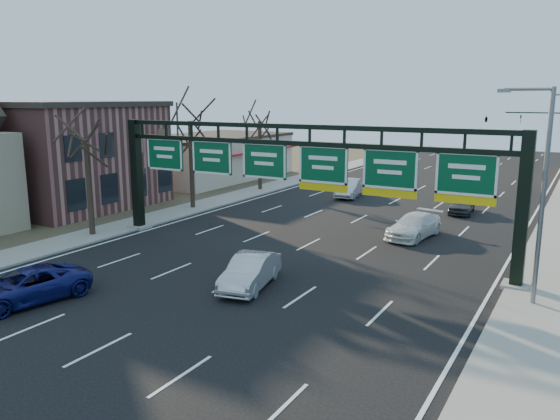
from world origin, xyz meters
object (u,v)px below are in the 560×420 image
Objects in this scene: sign_gantry at (296,171)px; car_blue_suv at (26,286)px; car_white_wagon at (414,226)px; car_silver_sedan at (250,271)px.

sign_gantry reaches higher than car_blue_suv.
car_white_wagon is (4.76, 6.80, -3.90)m from sign_gantry.
car_silver_sedan is at bearing -98.65° from car_white_wagon.
car_silver_sedan is 13.38m from car_white_wagon.
car_blue_suv is at bearing -150.73° from car_silver_sedan.
car_blue_suv is 1.15× the size of car_silver_sedan.
sign_gantry is at bearing 86.32° from car_silver_sedan.
car_blue_suv is (-6.31, -12.38, -3.90)m from sign_gantry.
sign_gantry is 4.72× the size of car_blue_suv.
car_silver_sedan is (0.90, -6.01, -3.88)m from sign_gantry.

